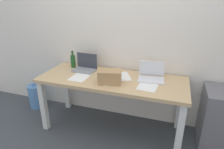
# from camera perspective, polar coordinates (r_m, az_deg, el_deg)

# --- Properties ---
(ground_plane) EXTENTS (8.00, 8.00, 0.00)m
(ground_plane) POSITION_cam_1_polar(r_m,az_deg,el_deg) (2.79, -0.00, -15.33)
(ground_plane) COLOR #42474C
(back_wall) EXTENTS (5.20, 0.08, 2.60)m
(back_wall) POSITION_cam_1_polar(r_m,az_deg,el_deg) (2.64, 2.91, 13.45)
(back_wall) COLOR silver
(back_wall) RESTS_ON ground
(desk) EXTENTS (1.83, 0.71, 0.75)m
(desk) POSITION_cam_1_polar(r_m,az_deg,el_deg) (2.45, -0.00, -3.22)
(desk) COLOR tan
(desk) RESTS_ON ground
(laptop_left) EXTENTS (0.31, 0.22, 0.23)m
(laptop_left) POSITION_cam_1_polar(r_m,az_deg,el_deg) (2.68, -7.96, 2.27)
(laptop_left) COLOR gray
(laptop_left) RESTS_ON desk
(laptop_right) EXTENTS (0.33, 0.27, 0.22)m
(laptop_right) POSITION_cam_1_polar(r_m,az_deg,el_deg) (2.41, 11.48, -0.39)
(laptop_right) COLOR silver
(laptop_right) RESTS_ON desk
(beer_bottle) EXTENTS (0.07, 0.07, 0.24)m
(beer_bottle) POSITION_cam_1_polar(r_m,az_deg,el_deg) (2.81, -11.43, 3.98)
(beer_bottle) COLOR #1E5123
(beer_bottle) RESTS_ON desk
(computer_mouse) EXTENTS (0.07, 0.11, 0.03)m
(computer_mouse) POSITION_cam_1_polar(r_m,az_deg,el_deg) (2.58, 0.34, 0.92)
(computer_mouse) COLOR silver
(computer_mouse) RESTS_ON desk
(cardboard_box) EXTENTS (0.30, 0.24, 0.15)m
(cardboard_box) POSITION_cam_1_polar(r_m,az_deg,el_deg) (2.26, -0.65, -0.62)
(cardboard_box) COLOR tan
(cardboard_box) RESTS_ON desk
(paper_sheet_front_right) EXTENTS (0.23, 0.31, 0.00)m
(paper_sheet_front_right) POSITION_cam_1_polar(r_m,az_deg,el_deg) (2.25, 10.60, -3.22)
(paper_sheet_front_right) COLOR white
(paper_sheet_front_right) RESTS_ON desk
(paper_sheet_center) EXTENTS (0.31, 0.36, 0.00)m
(paper_sheet_center) POSITION_cam_1_polar(r_m,az_deg,el_deg) (2.34, -0.17, -1.77)
(paper_sheet_center) COLOR white
(paper_sheet_center) RESTS_ON desk
(paper_sheet_front_left) EXTENTS (0.21, 0.30, 0.00)m
(paper_sheet_front_left) POSITION_cam_1_polar(r_m,az_deg,el_deg) (2.48, -9.43, -0.68)
(paper_sheet_front_left) COLOR white
(paper_sheet_front_left) RESTS_ON desk
(paper_sheet_near_back) EXTENTS (0.32, 0.36, 0.00)m
(paper_sheet_near_back) POSITION_cam_1_polar(r_m,az_deg,el_deg) (2.47, 2.75, -0.53)
(paper_sheet_near_back) COLOR white
(paper_sheet_near_back) RESTS_ON desk
(water_cooler_jug) EXTENTS (0.24, 0.24, 0.43)m
(water_cooler_jug) POSITION_cam_1_polar(r_m,az_deg,el_deg) (3.39, -21.39, -5.85)
(water_cooler_jug) COLOR #598CC6
(water_cooler_jug) RESTS_ON ground
(filing_cabinet) EXTENTS (0.40, 0.48, 0.72)m
(filing_cabinet) POSITION_cam_1_polar(r_m,az_deg,el_deg) (2.66, 29.07, -11.21)
(filing_cabinet) COLOR slate
(filing_cabinet) RESTS_ON ground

